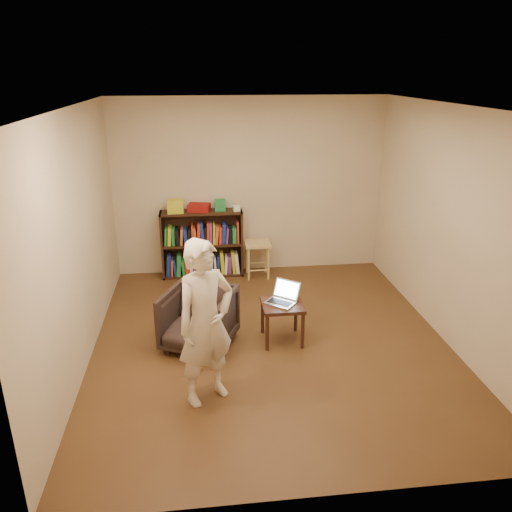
{
  "coord_description": "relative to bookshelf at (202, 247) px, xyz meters",
  "views": [
    {
      "loc": [
        -0.76,
        -4.98,
        2.95
      ],
      "look_at": [
        -0.13,
        0.35,
        0.93
      ],
      "focal_mm": 35.0,
      "sensor_mm": 36.0,
      "label": 1
    }
  ],
  "objects": [
    {
      "name": "floor",
      "position": [
        0.73,
        -2.09,
        -0.44
      ],
      "size": [
        4.5,
        4.5,
        0.0
      ],
      "primitive_type": "plane",
      "color": "#4B2D18",
      "rests_on": "ground"
    },
    {
      "name": "ceiling",
      "position": [
        0.73,
        -2.09,
        2.16
      ],
      "size": [
        4.5,
        4.5,
        0.0
      ],
      "primitive_type": "plane",
      "color": "silver",
      "rests_on": "wall_back"
    },
    {
      "name": "wall_back",
      "position": [
        0.73,
        0.16,
        0.86
      ],
      "size": [
        4.0,
        0.0,
        4.0
      ],
      "primitive_type": "plane",
      "rotation": [
        1.57,
        0.0,
        0.0
      ],
      "color": "beige",
      "rests_on": "floor"
    },
    {
      "name": "wall_left",
      "position": [
        -1.27,
        -2.09,
        0.86
      ],
      "size": [
        0.0,
        4.5,
        4.5
      ],
      "primitive_type": "plane",
      "rotation": [
        1.57,
        0.0,
        1.57
      ],
      "color": "beige",
      "rests_on": "floor"
    },
    {
      "name": "wall_right",
      "position": [
        2.73,
        -2.09,
        0.86
      ],
      "size": [
        0.0,
        4.5,
        4.5
      ],
      "primitive_type": "plane",
      "rotation": [
        1.57,
        0.0,
        -1.57
      ],
      "color": "beige",
      "rests_on": "floor"
    },
    {
      "name": "bookshelf",
      "position": [
        0.0,
        0.0,
        0.0
      ],
      "size": [
        1.2,
        0.3,
        1.0
      ],
      "color": "black",
      "rests_on": "floor"
    },
    {
      "name": "box_yellow",
      "position": [
        -0.37,
        -0.04,
        0.65
      ],
      "size": [
        0.24,
        0.18,
        0.19
      ],
      "primitive_type": "cube",
      "rotation": [
        0.0,
        0.0,
        0.08
      ],
      "color": "gold",
      "rests_on": "bookshelf"
    },
    {
      "name": "red_cloth",
      "position": [
        -0.03,
        0.0,
        0.61
      ],
      "size": [
        0.35,
        0.28,
        0.1
      ],
      "primitive_type": "cube",
      "rotation": [
        0.0,
        0.0,
        -0.2
      ],
      "color": "maroon",
      "rests_on": "bookshelf"
    },
    {
      "name": "box_green",
      "position": [
        0.28,
        0.01,
        0.64
      ],
      "size": [
        0.16,
        0.16,
        0.16
      ],
      "primitive_type": "cube",
      "rotation": [
        0.0,
        0.0,
        -0.04
      ],
      "color": "#217E3C",
      "rests_on": "bookshelf"
    },
    {
      "name": "box_white",
      "position": [
        0.52,
        -0.04,
        0.6
      ],
      "size": [
        0.11,
        0.11,
        0.08
      ],
      "primitive_type": "cube",
      "rotation": [
        0.0,
        0.0,
        0.12
      ],
      "color": "white",
      "rests_on": "bookshelf"
    },
    {
      "name": "stool",
      "position": [
        0.81,
        -0.15,
        -0.01
      ],
      "size": [
        0.37,
        0.37,
        0.54
      ],
      "color": "tan",
      "rests_on": "floor"
    },
    {
      "name": "armchair",
      "position": [
        -0.08,
        -2.09,
        -0.1
      ],
      "size": [
        0.96,
        0.97,
        0.67
      ],
      "primitive_type": "imported",
      "rotation": [
        0.0,
        0.0,
        -0.41
      ],
      "color": "#2E221F",
      "rests_on": "floor"
    },
    {
      "name": "side_table",
      "position": [
        0.86,
        -2.08,
        -0.05
      ],
      "size": [
        0.46,
        0.46,
        0.47
      ],
      "color": "black",
      "rests_on": "floor"
    },
    {
      "name": "laptop",
      "position": [
        0.87,
        -2.04,
        0.08
      ],
      "size": [
        0.44,
        0.45,
        0.22
      ],
      "rotation": [
        0.0,
        0.0,
        -0.68
      ],
      "color": "#B7B7BC",
      "rests_on": "side_table"
    },
    {
      "name": "person",
      "position": [
        -0.01,
        -3.05,
        0.35
      ],
      "size": [
        0.69,
        0.62,
        1.59
      ],
      "primitive_type": "imported",
      "rotation": [
        0.0,
        0.0,
        0.54
      ],
      "color": "beige",
      "rests_on": "floor"
    }
  ]
}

